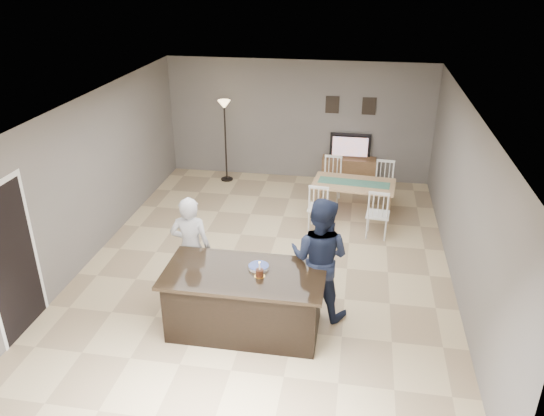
% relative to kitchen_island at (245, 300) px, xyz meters
% --- Properties ---
extents(floor, '(8.00, 8.00, 0.00)m').
position_rel_kitchen_island_xyz_m(floor, '(0.00, 1.80, -0.45)').
color(floor, tan).
rests_on(floor, ground).
extents(room_shell, '(8.00, 8.00, 8.00)m').
position_rel_kitchen_island_xyz_m(room_shell, '(0.00, 1.80, 1.22)').
color(room_shell, slate).
rests_on(room_shell, floor).
extents(kitchen_island, '(2.15, 1.10, 0.90)m').
position_rel_kitchen_island_xyz_m(kitchen_island, '(0.00, 0.00, 0.00)').
color(kitchen_island, black).
rests_on(kitchen_island, floor).
extents(tv_console, '(1.20, 0.40, 0.60)m').
position_rel_kitchen_island_xyz_m(tv_console, '(1.20, 5.57, -0.15)').
color(tv_console, brown).
rests_on(tv_console, floor).
extents(television, '(0.91, 0.12, 0.53)m').
position_rel_kitchen_island_xyz_m(television, '(1.20, 5.64, 0.41)').
color(television, black).
rests_on(television, tv_console).
extents(tv_screen_glow, '(0.78, 0.00, 0.78)m').
position_rel_kitchen_island_xyz_m(tv_screen_glow, '(1.20, 5.56, 0.42)').
color(tv_screen_glow, orange).
rests_on(tv_screen_glow, tv_console).
extents(picture_frames, '(1.10, 0.02, 0.38)m').
position_rel_kitchen_island_xyz_m(picture_frames, '(1.15, 5.78, 1.30)').
color(picture_frames, black).
rests_on(picture_frames, room_shell).
extents(doorway, '(0.00, 2.10, 2.65)m').
position_rel_kitchen_island_xyz_m(doorway, '(-2.99, -0.50, 0.80)').
color(doorway, black).
rests_on(doorway, floor).
extents(woman, '(0.62, 0.43, 1.62)m').
position_rel_kitchen_island_xyz_m(woman, '(-0.95, 0.67, 0.36)').
color(woman, '#B2B2B6').
rests_on(woman, floor).
extents(man, '(1.01, 0.88, 1.79)m').
position_rel_kitchen_island_xyz_m(man, '(0.95, 0.55, 0.44)').
color(man, '#171E33').
rests_on(man, floor).
extents(birthday_cake, '(0.14, 0.14, 0.22)m').
position_rel_kitchen_island_xyz_m(birthday_cake, '(0.22, -0.06, 0.50)').
color(birthday_cake, gold).
rests_on(birthday_cake, kitchen_island).
extents(plate_stack, '(0.27, 0.27, 0.04)m').
position_rel_kitchen_island_xyz_m(plate_stack, '(0.17, 0.14, 0.47)').
color(plate_stack, white).
rests_on(plate_stack, kitchen_island).
extents(dining_table, '(1.64, 1.89, 0.95)m').
position_rel_kitchen_island_xyz_m(dining_table, '(1.34, 3.78, 0.15)').
color(dining_table, tan).
rests_on(dining_table, floor).
extents(floor_lamp, '(0.28, 0.28, 1.87)m').
position_rel_kitchen_island_xyz_m(floor_lamp, '(-1.59, 5.30, 0.99)').
color(floor_lamp, black).
rests_on(floor_lamp, floor).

